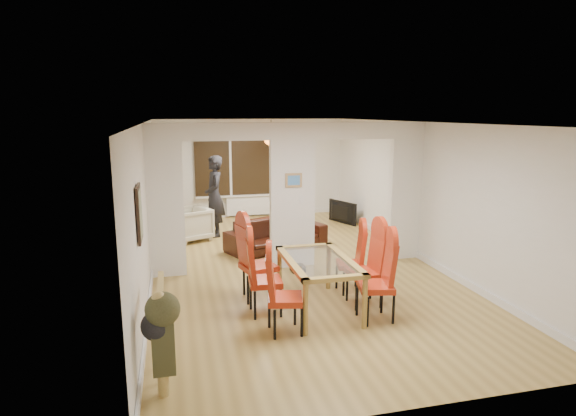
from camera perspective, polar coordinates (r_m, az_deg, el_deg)
name	(u,v)px	position (r m, az deg, el deg)	size (l,w,h in m)	color
floor	(292,266)	(8.91, 0.49, -6.84)	(5.00, 9.00, 0.01)	#AA8944
room_walls	(292,196)	(8.60, 0.51, 1.42)	(5.00, 9.00, 2.60)	silver
divider_wall	(292,196)	(8.60, 0.51, 1.42)	(5.00, 0.18, 2.60)	white
bay_window_blinds	(252,161)	(12.89, -4.33, 5.59)	(3.00, 0.08, 1.80)	black
radiator	(253,205)	(13.02, -4.22, 0.31)	(1.40, 0.08, 0.50)	white
pendant_light	(271,138)	(11.77, -2.01, 8.25)	(0.36, 0.36, 0.36)	orange
stair_newel	(162,323)	(5.49, -14.71, -13.00)	(0.40, 1.20, 1.10)	tan
wall_poster	(139,213)	(5.95, -17.22, -0.61)	(0.04, 0.52, 0.67)	gray
pillar_photo	(294,180)	(8.46, 0.67, 3.31)	(0.30, 0.03, 0.25)	#4C8CD8
dining_table	(318,284)	(6.93, 3.61, -9.00)	(0.90, 1.59, 0.75)	#A5833D
dining_chair_la	(285,293)	(6.17, -0.34, -9.99)	(0.43, 0.43, 1.07)	#AE2A11
dining_chair_lb	(265,276)	(6.73, -2.70, -8.01)	(0.44, 0.44, 1.10)	#AE2A11
dining_chair_lc	(259,261)	(7.24, -3.51, -6.26)	(0.47, 0.47, 1.19)	#AE2A11
dining_chair_ra	(376,280)	(6.62, 10.37, -8.42)	(0.45, 0.45, 1.12)	#AE2A11
dining_chair_rb	(364,267)	(7.10, 9.05, -6.94)	(0.46, 0.46, 1.14)	#AE2A11
dining_chair_rc	(350,260)	(7.61, 7.41, -6.13)	(0.41, 0.41, 1.02)	#AE2A11
sofa	(277,234)	(9.95, -1.35, -3.06)	(2.10, 0.82, 0.61)	black
armchair	(190,224)	(10.76, -11.52, -1.89)	(0.80, 0.77, 0.73)	beige
person	(215,196)	(10.95, -8.71, 1.39)	(0.44, 0.67, 1.83)	black
television	(339,213)	(12.23, 6.12, -0.54)	(0.13, 0.98, 0.56)	black
coffee_table	(287,227)	(11.30, -0.16, -2.32)	(0.98, 0.49, 0.23)	#302110
bottle	(294,216)	(11.36, 0.66, -0.98)	(0.07, 0.07, 0.27)	#143F19
bowl	(278,223)	(11.15, -1.18, -1.79)	(0.21, 0.21, 0.05)	#302110
shoes	(298,268)	(8.60, 1.15, -7.18)	(0.24, 0.26, 0.10)	black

